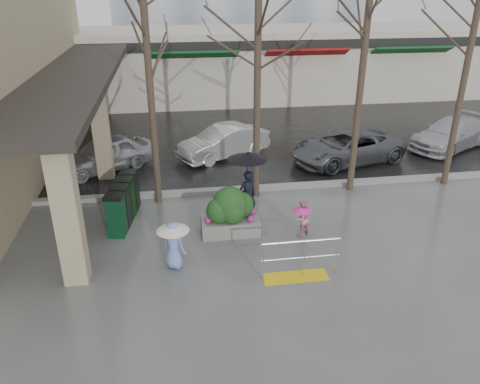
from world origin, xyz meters
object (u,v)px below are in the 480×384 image
object	(u,v)px
tree_west	(146,39)
planter	(230,211)
tree_midwest	(258,31)
car_c	(347,147)
car_b	(224,142)
tree_mideast	(365,43)
car_d	(452,133)
child_blue	(174,240)
news_boxes	(123,202)
car_a	(104,154)
woman	(247,180)
child_pink	(302,216)
tree_east	(475,23)
handrail	(298,264)

from	to	relation	value
tree_west	planter	distance (m)	5.41
tree_midwest	car_c	xyz separation A→B (m)	(4.10, 2.56, -4.60)
car_b	tree_mideast	bearing A→B (deg)	16.48
car_d	child_blue	bearing A→B (deg)	-86.47
news_boxes	car_c	xyz separation A→B (m)	(8.29, 3.74, 0.01)
tree_midwest	tree_mideast	xyz separation A→B (m)	(3.30, -0.00, -0.37)
planter	tree_west	bearing A→B (deg)	130.38
news_boxes	car_a	xyz separation A→B (m)	(-1.04, 4.28, 0.01)
woman	car_d	xyz separation A→B (m)	(9.72, 5.30, -0.68)
car_d	car_a	bearing A→B (deg)	-116.68
tree_midwest	woman	distance (m)	4.32
car_a	woman	bearing A→B (deg)	12.16
woman	child_pink	distance (m)	1.89
car_c	tree_mideast	bearing A→B (deg)	-32.66
woman	car_b	xyz separation A→B (m)	(-0.04, 5.62, -0.68)
planter	car_c	world-z (taller)	planter
tree_west	news_boxes	size ratio (longest dim) A/B	2.98
tree_east	woman	xyz separation A→B (m)	(-7.37, -1.72, -4.07)
child_pink	car_a	world-z (taller)	car_a
car_a	child_blue	bearing A→B (deg)	-12.48
handrail	tree_east	size ratio (longest dim) A/B	0.26
car_c	planter	bearing A→B (deg)	-62.09
car_b	child_blue	bearing A→B (deg)	-44.09
tree_west	woman	bearing A→B (deg)	-33.20
tree_mideast	car_d	world-z (taller)	tree_mideast
tree_mideast	news_boxes	world-z (taller)	tree_mideast
handrail	tree_mideast	size ratio (longest dim) A/B	0.29
tree_east	car_a	world-z (taller)	tree_east
handrail	car_b	distance (m)	8.74
handrail	child_blue	size ratio (longest dim) A/B	1.51
woman	news_boxes	distance (m)	3.72
car_a	car_d	distance (m)	14.38
child_blue	car_b	world-z (taller)	same
tree_east	planter	world-z (taller)	tree_east
tree_midwest	news_boxes	bearing A→B (deg)	-164.34
child_blue	car_d	xyz separation A→B (m)	(11.92, 7.47, -0.14)
child_blue	news_boxes	xyz separation A→B (m)	(-1.42, 2.72, -0.14)
handrail	car_d	bearing A→B (deg)	43.01
tree_west	tree_mideast	world-z (taller)	tree_west
tree_midwest	woman	size ratio (longest dim) A/B	3.21
car_a	car_b	distance (m)	4.69
tree_west	tree_midwest	xyz separation A→B (m)	(3.20, 0.00, 0.15)
tree_east	child_pink	size ratio (longest dim) A/B	6.93
handrail	tree_east	distance (m)	9.60
planter	child_pink	bearing A→B (deg)	-12.04
child_pink	news_boxes	size ratio (longest dim) A/B	0.46
tree_west	car_c	world-z (taller)	tree_west
tree_west	tree_mideast	xyz separation A→B (m)	(6.50, 0.00, -0.22)
child_blue	planter	world-z (taller)	planter
car_c	tree_west	bearing A→B (deg)	-85.94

